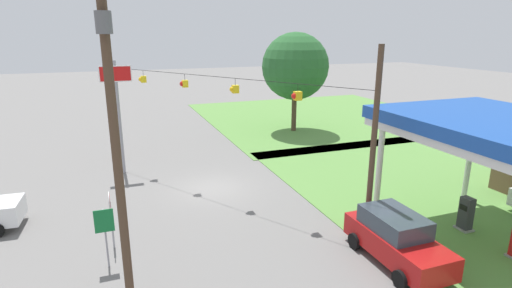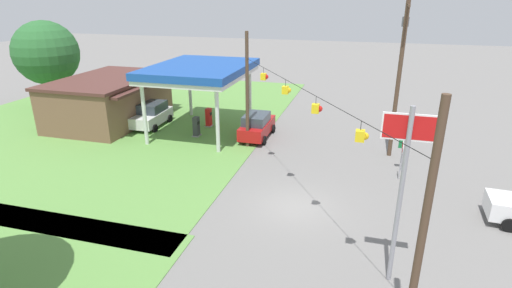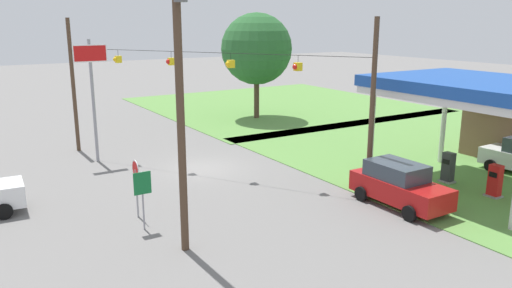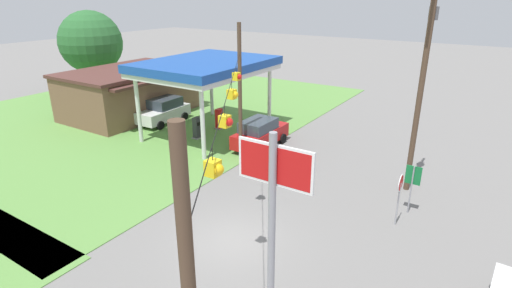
{
  "view_description": "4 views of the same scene",
  "coord_description": "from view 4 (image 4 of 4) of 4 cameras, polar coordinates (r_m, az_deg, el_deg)",
  "views": [
    {
      "loc": [
        21.07,
        -5.07,
        8.69
      ],
      "look_at": [
        2.04,
        1.95,
        3.02
      ],
      "focal_mm": 28.0,
      "sensor_mm": 36.0,
      "label": 1
    },
    {
      "loc": [
        -18.52,
        -3.05,
        10.63
      ],
      "look_at": [
        5.33,
        3.65,
        1.25
      ],
      "focal_mm": 28.0,
      "sensor_mm": 36.0,
      "label": 2
    },
    {
      "loc": [
        24.44,
        -11.66,
        8.07
      ],
      "look_at": [
        2.83,
        1.76,
        1.78
      ],
      "focal_mm": 35.0,
      "sensor_mm": 36.0,
      "label": 3
    },
    {
      "loc": [
        -11.52,
        -8.62,
        9.86
      ],
      "look_at": [
        4.37,
        1.6,
        2.66
      ],
      "focal_mm": 28.0,
      "sensor_mm": 36.0,
      "label": 4
    }
  ],
  "objects": [
    {
      "name": "car_at_pumps_rear",
      "position": [
        32.81,
        -13.01,
        4.67
      ],
      "size": [
        4.56,
        2.22,
        2.0
      ],
      "rotation": [
        0.0,
        0.0,
        3.17
      ],
      "color": "white",
      "rests_on": "ground"
    },
    {
      "name": "route_sign",
      "position": [
        19.94,
        21.46,
        -4.81
      ],
      "size": [
        0.1,
        0.7,
        2.4
      ],
      "color": "gray",
      "rests_on": "ground"
    },
    {
      "name": "stop_sign_overhead",
      "position": [
        9.41,
        2.42,
        -11.04
      ],
      "size": [
        0.22,
        1.89,
        7.1
      ],
      "color": "gray",
      "rests_on": "ground"
    },
    {
      "name": "stop_sign_roadside",
      "position": [
        18.65,
        19.87,
        -6.03
      ],
      "size": [
        0.8,
        0.08,
        2.5
      ],
      "rotation": [
        0.0,
        0.0,
        3.14
      ],
      "color": "#99999E",
      "rests_on": "ground"
    },
    {
      "name": "car_at_pumps_front",
      "position": [
        26.81,
        0.56,
        1.56
      ],
      "size": [
        4.6,
        2.12,
        1.97
      ],
      "rotation": [
        0.0,
        0.0,
        -0.0
      ],
      "color": "#AD1414",
      "rests_on": "ground"
    },
    {
      "name": "gas_station_canopy",
      "position": [
        28.73,
        -7.14,
        10.81
      ],
      "size": [
        9.34,
        7.09,
        5.43
      ],
      "color": "silver",
      "rests_on": "ground"
    },
    {
      "name": "grass_verge_station_corner",
      "position": [
        37.24,
        -15.38,
        4.78
      ],
      "size": [
        36.0,
        28.0,
        0.04
      ],
      "primitive_type": "cube",
      "color": "#5B8E42",
      "rests_on": "ground"
    },
    {
      "name": "tree_behind_station",
      "position": [
        43.86,
        -22.53,
        13.28
      ],
      "size": [
        6.1,
        6.1,
        8.3
      ],
      "color": "#4C3828",
      "rests_on": "ground"
    },
    {
      "name": "utility_pole_main",
      "position": [
        21.13,
        22.71,
        8.71
      ],
      "size": [
        2.2,
        0.44,
        10.75
      ],
      "color": "#4C3828",
      "rests_on": "ground"
    },
    {
      "name": "signal_span_gantry",
      "position": [
        15.34,
        -3.76,
        0.45
      ],
      "size": [
        15.94,
        10.24,
        8.27
      ],
      "color": "#4C3828",
      "rests_on": "ground"
    },
    {
      "name": "gas_station_store",
      "position": [
        35.74,
        -17.56,
        7.11
      ],
      "size": [
        10.5,
        7.5,
        3.88
      ],
      "color": "brown",
      "rests_on": "ground"
    },
    {
      "name": "fuel_pump_far",
      "position": [
        30.68,
        -5.26,
        3.51
      ],
      "size": [
        0.71,
        0.56,
        1.59
      ],
      "color": "gray",
      "rests_on": "ground"
    },
    {
      "name": "ground_plane",
      "position": [
        17.44,
        -3.43,
        -13.61
      ],
      "size": [
        160.0,
        160.0,
        0.0
      ],
      "primitive_type": "plane",
      "color": "slate"
    },
    {
      "name": "fuel_pump_near",
      "position": [
        28.79,
        -8.41,
        2.19
      ],
      "size": [
        0.71,
        0.56,
        1.59
      ],
      "color": "gray",
      "rests_on": "ground"
    }
  ]
}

